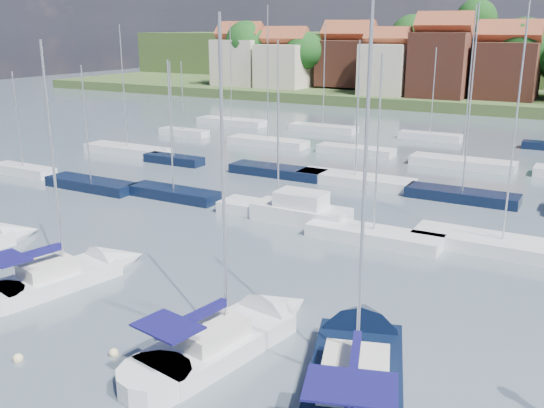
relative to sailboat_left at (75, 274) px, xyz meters
The scene contains 8 objects.
ground 37.14m from the sailboat_left, 71.95° to the left, with size 260.00×260.00×0.00m, color #46545F.
sailboat_left is the anchor object (origin of this frame).
sailboat_centre 11.50m from the sailboat_left, ahead, with size 4.87×11.48×15.15m.
sailboat_navy 16.83m from the sailboat_left, ahead, with size 7.45×13.74×18.34m.
buoy_b 8.38m from the sailboat_left, 59.52° to the right, with size 0.44×0.44×0.44m, color beige.
buoy_c 8.92m from the sailboat_left, 33.63° to the right, with size 0.41×0.41×0.41m, color beige.
buoy_e 12.36m from the sailboat_left, ahead, with size 0.53×0.53×0.53m, color beige.
marina_field 33.28m from the sailboat_left, 66.23° to the left, with size 79.62×41.41×15.93m.
Camera 1 is at (12.92, -16.94, 13.38)m, focal length 40.00 mm.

